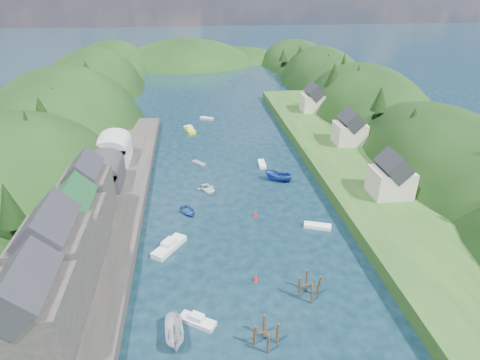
{
  "coord_description": "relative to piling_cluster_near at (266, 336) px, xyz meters",
  "views": [
    {
      "loc": [
        -8.27,
        -39.35,
        38.04
      ],
      "look_at": [
        0.0,
        28.0,
        4.0
      ],
      "focal_mm": 30.0,
      "sensor_mm": 36.0,
      "label": 1
    }
  ],
  "objects": [
    {
      "name": "piling_cluster_near",
      "position": [
        0.0,
        0.0,
        0.0
      ],
      "size": [
        3.23,
        3.01,
        3.68
      ],
      "color": "#382314",
      "rests_on": "ground"
    },
    {
      "name": "channel_buoy_far",
      "position": [
        3.23,
        27.99,
        -0.79
      ],
      "size": [
        0.7,
        0.7,
        1.1
      ],
      "color": "red",
      "rests_on": "ground"
    },
    {
      "name": "ground",
      "position": [
        1.26,
        56.79,
        -1.27
      ],
      "size": [
        600.0,
        600.0,
        0.0
      ],
      "primitive_type": "plane",
      "color": "black",
      "rests_on": "ground"
    },
    {
      "name": "terrace_right",
      "position": [
        26.26,
        46.79,
        -0.07
      ],
      "size": [
        16.0,
        120.0,
        2.4
      ],
      "primitive_type": "cube",
      "color": "#234719",
      "rests_on": "ground"
    },
    {
      "name": "channel_buoy_near",
      "position": [
        0.56,
        10.86,
        -0.79
      ],
      "size": [
        0.7,
        0.7,
        1.1
      ],
      "color": "red",
      "rests_on": "ground"
    },
    {
      "name": "hillside_left",
      "position": [
        -43.74,
        81.79,
        -9.3
      ],
      "size": [
        44.0,
        245.56,
        52.0
      ],
      "color": "black",
      "rests_on": "ground"
    },
    {
      "name": "moored_boats",
      "position": [
        -2.64,
        27.07,
        -0.62
      ],
      "size": [
        30.16,
        99.48,
        2.26
      ],
      "color": "silver",
      "rests_on": "ground"
    },
    {
      "name": "piling_cluster_far",
      "position": [
        7.13,
        7.12,
        0.08
      ],
      "size": [
        3.1,
        2.9,
        3.83
      ],
      "color": "#382314",
      "rests_on": "ground"
    },
    {
      "name": "far_hills",
      "position": [
        2.47,
        180.8,
        -12.07
      ],
      "size": [
        103.0,
        68.0,
        44.0
      ],
      "color": "black",
      "rests_on": "ground"
    },
    {
      "name": "right_bank_cottages",
      "position": [
        29.26,
        55.13,
        4.57
      ],
      "size": [
        9.0,
        59.24,
        8.41
      ],
      "color": "beige",
      "rests_on": "terrace_right"
    },
    {
      "name": "quayside_buildings",
      "position": [
        -24.74,
        13.18,
        5.82
      ],
      "size": [
        8.0,
        35.84,
        12.9
      ],
      "color": "#2D2B28",
      "rests_on": "quay_left"
    },
    {
      "name": "hill_trees",
      "position": [
        2.99,
        70.47,
        9.82
      ],
      "size": [
        90.55,
        149.16,
        12.21
      ],
      "color": "black",
      "rests_on": "ground"
    },
    {
      "name": "terrace_left_grass",
      "position": [
        -29.74,
        26.79,
        -0.02
      ],
      "size": [
        12.0,
        110.0,
        2.5
      ],
      "primitive_type": "cube",
      "color": "#234719",
      "rests_on": "ground"
    },
    {
      "name": "hillside_right",
      "position": [
        46.26,
        81.79,
        -8.68
      ],
      "size": [
        36.0,
        245.56,
        48.0
      ],
      "color": "black",
      "rests_on": "ground"
    },
    {
      "name": "quay_left",
      "position": [
        -22.74,
        26.79,
        -0.27
      ],
      "size": [
        12.0,
        110.0,
        2.0
      ],
      "primitive_type": "cube",
      "color": "#2D2B28",
      "rests_on": "ground"
    },
    {
      "name": "boat_sheds",
      "position": [
        -24.74,
        45.79,
        4.0
      ],
      "size": [
        7.0,
        21.0,
        7.5
      ],
      "color": "#2D2D30",
      "rests_on": "quay_left"
    }
  ]
}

